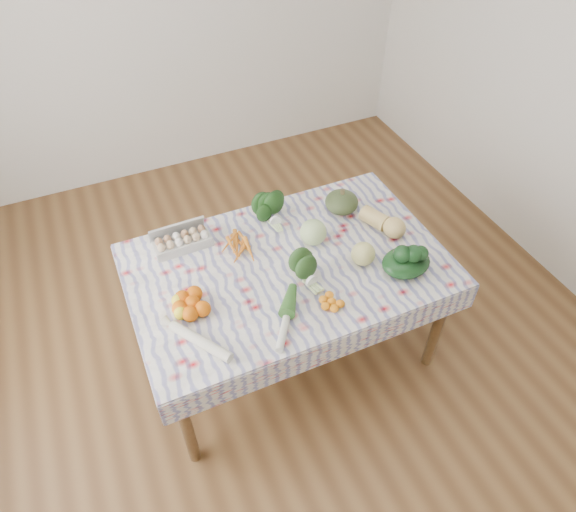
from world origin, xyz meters
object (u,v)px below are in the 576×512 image
object	(u,v)px
butternut_squash	(384,221)
grapefruit	(363,254)
kabocha_squash	(342,202)
cabbage	(313,232)
dining_table	(288,275)
egg_carton	(183,242)

from	to	relation	value
butternut_squash	grapefruit	xyz separation A→B (m)	(-0.24, -0.18, 0.00)
kabocha_squash	cabbage	bearing A→B (deg)	-146.82
dining_table	butternut_squash	xyz separation A→B (m)	(0.60, 0.03, 0.15)
egg_carton	butternut_squash	size ratio (longest dim) A/B	1.15
dining_table	kabocha_squash	xyz separation A→B (m)	(0.46, 0.27, 0.15)
egg_carton	cabbage	distance (m)	0.71
egg_carton	grapefruit	world-z (taller)	grapefruit
dining_table	cabbage	world-z (taller)	cabbage
cabbage	kabocha_squash	bearing A→B (deg)	33.18
cabbage	butternut_squash	world-z (taller)	cabbage
cabbage	grapefruit	xyz separation A→B (m)	(0.17, -0.25, -0.01)
grapefruit	egg_carton	bearing A→B (deg)	149.42
cabbage	butternut_squash	xyz separation A→B (m)	(0.41, -0.07, -0.01)
kabocha_squash	cabbage	distance (m)	0.32
cabbage	butternut_squash	distance (m)	0.41
dining_table	kabocha_squash	world-z (taller)	kabocha_squash
cabbage	dining_table	bearing A→B (deg)	-153.26
kabocha_squash	cabbage	size ratio (longest dim) A/B	1.33
cabbage	butternut_squash	size ratio (longest dim) A/B	0.54
egg_carton	kabocha_squash	distance (m)	0.94
dining_table	egg_carton	bearing A→B (deg)	143.95
butternut_squash	dining_table	bearing A→B (deg)	160.26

